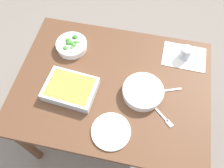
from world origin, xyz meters
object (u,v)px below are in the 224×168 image
Objects in this scene: drink_cup at (186,53)px; side_plate at (111,131)px; baking_dish at (70,89)px; spoon_spare at (181,51)px; fork_on_table at (163,117)px; stew_bowl at (143,92)px; spoon_by_stew at (163,91)px; broccoli_bowl at (72,45)px; spoon_by_broccoli at (69,52)px.

side_plate is at bearing 58.62° from drink_cup.
baking_dish is 0.77m from spoon_spare.
stew_bowl is at bearing -41.36° from fork_on_table.
spoon_by_stew is at bearing -129.31° from side_plate.
broccoli_bowl is 0.75m from drink_cup.
baking_dish is (0.43, 0.07, 0.00)m from stew_bowl.
spoon_spare is (-0.73, -0.12, -0.03)m from broccoli_bowl.
side_plate is (-0.38, 0.52, -0.03)m from broccoli_bowl.
stew_bowl is 0.43m from spoon_spare.
side_plate is at bearing 50.69° from spoon_by_stew.
spoon_by_stew is at bearing 166.02° from spoon_by_broccoli.
drink_cup is 0.59× the size of fork_on_table.
drink_cup is 0.52× the size of spoon_spare.
drink_cup is at bearing -101.68° from fork_on_table.
fork_on_table is at bearing 153.79° from spoon_by_broccoli.
fork_on_table is at bearing 78.32° from drink_cup.
baking_dish is at bearing 12.13° from spoon_by_stew.
broccoli_bowl is 0.64m from side_plate.
stew_bowl is 0.40m from drink_cup.
baking_dish reaches higher than fork_on_table.
broccoli_bowl reaches higher than fork_on_table.
spoon_by_broccoli is 1.07× the size of spoon_spare.
stew_bowl is at bearing 60.41° from spoon_spare.
side_plate is 0.73m from spoon_spare.
side_plate is 1.29× the size of spoon_by_stew.
spoon_by_broccoli is at bearing 12.46° from spoon_spare.
spoon_spare is at bearing -60.95° from drink_cup.
spoon_by_broccoli is at bearing -69.83° from baking_dish.
broccoli_bowl is at bearing -53.68° from side_plate.
spoon_by_broccoli is (0.65, -0.16, 0.00)m from spoon_by_stew.
drink_cup is at bearing -170.63° from spoon_by_broccoli.
spoon_by_broccoli is (0.53, -0.21, -0.03)m from stew_bowl.
drink_cup is at bearing 119.05° from spoon_spare.
spoon_spare reaches higher than fork_on_table.
side_plate is 0.41m from spoon_by_stew.
broccoli_bowl reaches higher than spoon_spare.
side_plate is 1.36× the size of spoon_spare.
spoon_by_broccoli is (0.76, 0.13, -0.03)m from drink_cup.
spoon_by_stew is 0.17m from fork_on_table.
drink_cup reaches higher than side_plate.
fork_on_table is at bearing -151.49° from side_plate.
stew_bowl is at bearing -170.32° from baking_dish.
side_plate reaches higher than spoon_spare.
spoon_by_stew is 0.98× the size of spoon_by_broccoli.
baking_dish is 0.30m from spoon_by_broccoli.
stew_bowl is 1.18× the size of broccoli_bowl.
baking_dish is 1.96× the size of spoon_spare.
drink_cup reaches higher than spoon_by_stew.
baking_dish is at bearing 9.68° from stew_bowl.
stew_bowl is 1.44× the size of spoon_by_stew.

